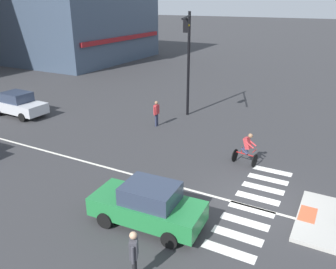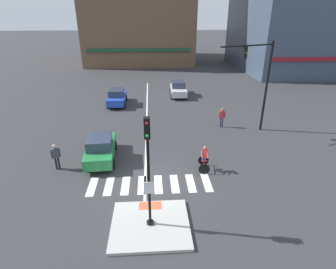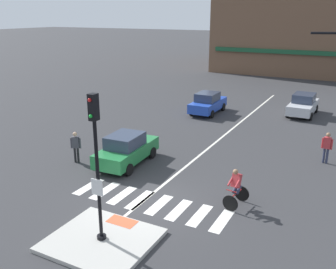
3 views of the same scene
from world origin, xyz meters
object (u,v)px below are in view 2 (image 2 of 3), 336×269
traffic_light_mast (260,76)px  cyclist (204,157)px  car_green_westbound_near (100,148)px  signal_pole (148,165)px  pedestrian_waiting_far_side (222,116)px  pedestrian_at_curb_left (56,155)px  car_silver_eastbound_distant (178,89)px  car_blue_westbound_distant (117,97)px

traffic_light_mast → cyclist: 8.37m
cyclist → car_green_westbound_near: bearing=165.0°
signal_pole → traffic_light_mast: 13.21m
traffic_light_mast → pedestrian_waiting_far_side: size_ratio=4.16×
car_green_westbound_near → pedestrian_at_curb_left: size_ratio=2.51×
car_green_westbound_near → car_silver_eastbound_distant: 15.93m
car_blue_westbound_distant → pedestrian_waiting_far_side: 11.53m
car_silver_eastbound_distant → pedestrian_waiting_far_side: bearing=-74.6°
car_silver_eastbound_distant → pedestrian_at_curb_left: pedestrian_at_curb_left is taller
cyclist → pedestrian_at_curb_left: 8.91m
traffic_light_mast → car_green_westbound_near: 12.64m
signal_pole → car_blue_westbound_distant: (-3.37, 17.99, -2.37)m
car_blue_westbound_distant → car_green_westbound_near: bearing=-89.0°
car_blue_westbound_distant → pedestrian_waiting_far_side: (9.35, -6.75, 0.17)m
pedestrian_waiting_far_side → cyclist: bearing=-112.1°
car_green_westbound_near → pedestrian_at_curb_left: pedestrian_at_curb_left is taller
cyclist → car_blue_westbound_distant: bearing=116.3°
car_silver_eastbound_distant → pedestrian_waiting_far_side: pedestrian_waiting_far_side is taller
pedestrian_at_curb_left → cyclist: bearing=-4.4°
signal_pole → car_blue_westbound_distant: size_ratio=1.23×
pedestrian_waiting_far_side → car_blue_westbound_distant: bearing=144.2°
signal_pole → car_green_westbound_near: 7.44m
cyclist → pedestrian_waiting_far_side: cyclist is taller
signal_pole → pedestrian_waiting_far_side: signal_pole is taller
signal_pole → car_green_westbound_near: (-3.16, 6.30, -2.37)m
pedestrian_at_curb_left → pedestrian_waiting_far_side: 13.04m
car_blue_westbound_distant → pedestrian_waiting_far_side: bearing=-35.8°
signal_pole → pedestrian_waiting_far_side: bearing=62.0°
car_blue_westbound_distant → cyclist: cyclist is taller
car_green_westbound_near → cyclist: bearing=-15.0°
signal_pole → pedestrian_at_curb_left: (-5.62, 5.26, -2.20)m
traffic_light_mast → cyclist: bearing=-131.7°
car_green_westbound_near → car_silver_eastbound_distant: (6.48, 14.55, 0.00)m
car_silver_eastbound_distant → traffic_light_mast: bearing=-65.0°
car_green_westbound_near → signal_pole: bearing=-63.4°
signal_pole → cyclist: 6.08m
traffic_light_mast → pedestrian_waiting_far_side: traffic_light_mast is taller
signal_pole → car_green_westbound_near: size_ratio=1.20×
signal_pole → car_silver_eastbound_distant: size_ratio=1.22×
pedestrian_at_curb_left → car_green_westbound_near: bearing=22.9°
pedestrian_at_curb_left → traffic_light_mast: bearing=19.6°
cyclist → pedestrian_waiting_far_side: bearing=67.9°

